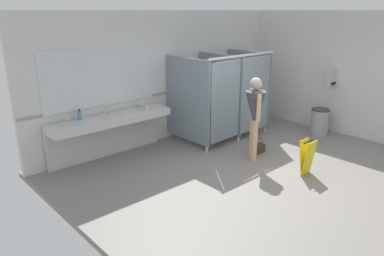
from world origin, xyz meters
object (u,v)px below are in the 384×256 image
at_px(wet_floor_sign, 307,157).
at_px(paper_towel_dispenser_upper, 332,77).
at_px(person_standing, 255,109).
at_px(soap_dispenser, 80,115).
at_px(trash_bin, 319,122).
at_px(handbag, 259,148).
at_px(paper_cup, 147,107).

bearing_deg(wet_floor_sign, paper_towel_dispenser_upper, 21.15).
relative_size(person_standing, wet_floor_sign, 2.54).
bearing_deg(soap_dispenser, person_standing, -38.04).
bearing_deg(trash_bin, person_standing, 177.60).
bearing_deg(paper_towel_dispenser_upper, person_standing, 177.92).
distance_m(handbag, paper_cup, 2.45).
relative_size(trash_bin, person_standing, 0.38).
bearing_deg(trash_bin, handbag, 174.07).
bearing_deg(handbag, person_standing, -161.79).
bearing_deg(person_standing, soap_dispenser, 141.96).
bearing_deg(paper_cup, soap_dispenser, 169.35).
distance_m(soap_dispenser, paper_cup, 1.36).
bearing_deg(person_standing, paper_cup, 125.25).
relative_size(paper_towel_dispenser_upper, soap_dispenser, 2.02).
bearing_deg(soap_dispenser, handbag, -33.19).
xyz_separation_m(paper_towel_dispenser_upper, paper_cup, (-3.99, 1.88, -0.40)).
relative_size(paper_cup, wet_floor_sign, 0.15).
bearing_deg(soap_dispenser, paper_cup, -10.65).
bearing_deg(person_standing, paper_towel_dispenser_upper, -2.08).
xyz_separation_m(paper_towel_dispenser_upper, soap_dispenser, (-5.33, 2.13, -0.36)).
bearing_deg(wet_floor_sign, soap_dispenser, 130.95).
relative_size(soap_dispenser, paper_cup, 2.12).
bearing_deg(soap_dispenser, wet_floor_sign, -49.05).
xyz_separation_m(soap_dispenser, paper_cup, (1.34, -0.25, -0.04)).
relative_size(handbag, paper_cup, 3.32).
distance_m(trash_bin, handbag, 2.04).
distance_m(paper_towel_dispenser_upper, person_standing, 2.76).
bearing_deg(handbag, paper_cup, 133.74).
bearing_deg(paper_towel_dispenser_upper, trash_bin, 179.93).
bearing_deg(trash_bin, paper_towel_dispenser_upper, -0.07).
height_order(person_standing, soap_dispenser, person_standing).
height_order(paper_towel_dispenser_upper, trash_bin, paper_towel_dispenser_upper).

